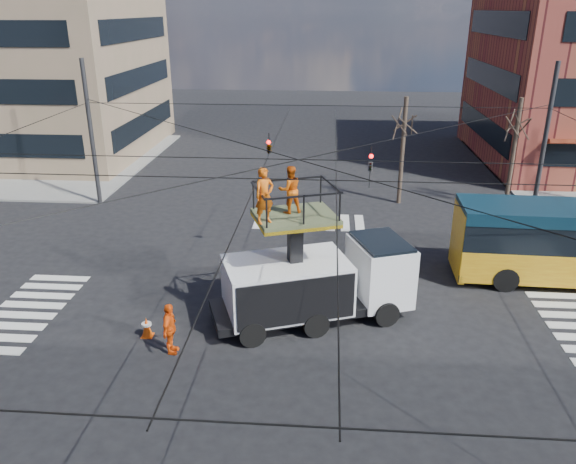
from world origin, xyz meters
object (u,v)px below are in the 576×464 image
at_px(utility_truck, 317,268).
at_px(flagger, 393,290).
at_px(traffic_cone, 147,327).
at_px(worker_ground, 170,329).

distance_m(utility_truck, flagger, 3.07).
height_order(traffic_cone, worker_ground, worker_ground).
bearing_deg(flagger, utility_truck, -114.44).
distance_m(utility_truck, worker_ground, 5.39).
distance_m(worker_ground, flagger, 8.07).
relative_size(utility_truck, flagger, 4.46).
height_order(utility_truck, worker_ground, utility_truck).
xyz_separation_m(traffic_cone, worker_ground, (1.08, -0.89, 0.51)).
bearing_deg(utility_truck, worker_ground, -170.68).
relative_size(worker_ground, flagger, 1.06).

